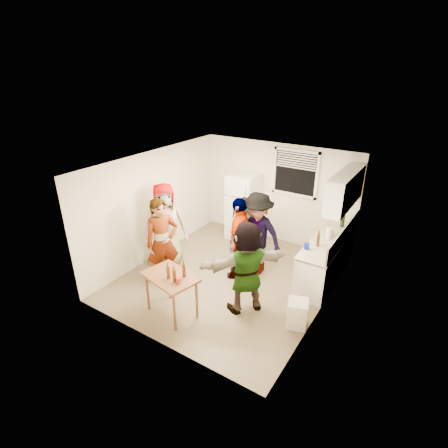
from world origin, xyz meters
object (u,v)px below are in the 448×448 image
Objects in this scene: serving_table at (173,313)px; guest_back_right at (255,271)px; beer_bottle_counter at (317,246)px; guest_black at (238,275)px; guest_grey at (168,265)px; beer_bottle_table at (175,282)px; kettle at (329,235)px; guest_orange at (245,308)px; blue_cup at (306,249)px; guest_back_left at (243,258)px; trash_bin at (297,314)px; red_cup at (179,283)px; guest_stripe at (166,282)px; refrigerator at (243,207)px; wine_bottle at (342,227)px.

serving_table reaches higher than guest_back_right.
beer_bottle_counter is 0.14× the size of guest_back_right.
serving_table reaches higher than guest_black.
guest_back_right is at bearing -24.80° from guest_grey.
beer_bottle_table reaches higher than guest_black.
guest_orange is (-0.85, -2.06, -0.90)m from kettle.
guest_grey is at bearing -60.27° from guest_orange.
blue_cup is 1.91m from guest_back_left.
trash_bin is at bearing -13.56° from guest_back_left.
beer_bottle_counter is 0.14× the size of guest_orange.
kettle reaches higher than trash_bin.
red_cup reaches higher than guest_stripe.
guest_orange is at bearing -176.10° from trash_bin.
guest_back_left is (0.58, -0.97, -0.85)m from refrigerator.
guest_back_left reaches higher than guest_orange.
kettle is 0.12× the size of guest_stripe.
refrigerator is 3.40× the size of trash_bin.
trash_bin is 1.02m from guest_orange.
red_cup is at bearing -18.82° from serving_table.
guest_orange is at bearing -55.12° from guest_stripe.
kettle is 0.12× the size of guest_back_right.
guest_grey is at bearing 66.22° from guest_stripe.
wine_bottle is 4.00m from guest_grey.
kettle is at bearing -162.69° from guest_orange.
kettle is 0.64× the size of wine_bottle.
wine_bottle is 3.14× the size of red_cup.
wine_bottle reaches higher than trash_bin.
guest_stripe is at bearing 138.78° from serving_table.
beer_bottle_counter is at bearing -97.23° from wine_bottle.
serving_table is 9.05× the size of red_cup.
guest_back_right is at bearing 140.59° from trash_bin.
trash_bin is at bearing 28.67° from beer_bottle_table.
wine_bottle is 2.16m from guest_back_right.
guest_stripe is 1.97m from guest_back_left.
blue_cup is 0.07× the size of guest_stripe.
serving_table reaches higher than guest_back_left.
serving_table is (-2.00, -3.48, -0.90)m from wine_bottle.
guest_grey reaches higher than guest_back_left.
wine_bottle is 2.52× the size of blue_cup.
red_cup is at bearing -16.74° from guest_black.
guest_stripe is 1.24× the size of guest_back_left.
beer_bottle_counter is 3.34m from guest_grey.
wine_bottle is 4.01m from beer_bottle_table.
guest_grey is (-2.90, -0.81, -0.90)m from blue_cup.
refrigerator reaches higher than serving_table.
blue_cup is 1.65m from guest_black.
wine_bottle reaches higher than kettle.
blue_cup is at bearing -169.00° from guest_orange.
guest_black is (-1.35, -0.30, -0.90)m from blue_cup.
guest_back_left is at bearing 92.30° from beer_bottle_table.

